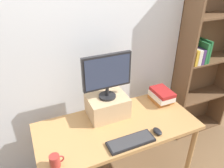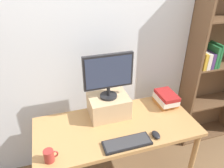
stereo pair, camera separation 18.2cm
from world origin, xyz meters
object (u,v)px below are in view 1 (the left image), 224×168
computer_mouse (157,131)px  book_stack (162,96)px  keyboard (131,142)px  bookshelf_unit (206,58)px  computer_monitor (107,74)px  coffee_mug (55,161)px  desk (117,131)px  riser_box (107,106)px

computer_mouse → book_stack: size_ratio=0.41×
keyboard → bookshelf_unit: bearing=24.7°
computer_monitor → book_stack: (0.62, -0.02, -0.38)m
coffee_mug → computer_monitor: bearing=35.2°
coffee_mug → keyboard: bearing=-1.5°
desk → coffee_mug: size_ratio=13.58×
riser_box → bookshelf_unit: bearing=7.5°
book_stack → bookshelf_unit: bearing=15.0°
riser_box → computer_monitor: bearing=-90.0°
bookshelf_unit → riser_box: (-1.37, -0.18, -0.19)m
computer_monitor → computer_mouse: computer_monitor is taller
bookshelf_unit → desk: bearing=-164.9°
bookshelf_unit → computer_monitor: (-1.37, -0.18, 0.15)m
riser_box → computer_mouse: 0.52m
desk → keyboard: (0.01, -0.25, 0.09)m
coffee_mug → bookshelf_unit: bearing=17.0°
bookshelf_unit → keyboard: (-1.34, -0.61, -0.28)m
desk → bookshelf_unit: 1.44m
computer_monitor → book_stack: bearing=-1.7°
desk → keyboard: keyboard is taller
computer_mouse → coffee_mug: 0.89m
desk → computer_monitor: size_ratio=3.26×
bookshelf_unit → riser_box: size_ratio=5.52×
computer_monitor → book_stack: computer_monitor is taller
bookshelf_unit → computer_monitor: 1.39m
keyboard → book_stack: bearing=35.1°
bookshelf_unit → keyboard: bookshelf_unit is taller
riser_box → computer_mouse: riser_box is taller
desk → bookshelf_unit: (1.35, 0.36, 0.38)m
keyboard → computer_mouse: bearing=2.2°
bookshelf_unit → coffee_mug: size_ratio=18.92×
desk → computer_mouse: size_ratio=14.29×
keyboard → coffee_mug: coffee_mug is taller
keyboard → riser_box: bearing=93.8°
bookshelf_unit → computer_mouse: 1.26m
desk → computer_mouse: 0.38m
bookshelf_unit → computer_monitor: bookshelf_unit is taller
computer_monitor → keyboard: 0.61m
keyboard → desk: bearing=92.1°
riser_box → computer_mouse: (0.30, -0.42, -0.08)m
book_stack → coffee_mug: (-1.21, -0.40, -0.02)m
desk → riser_box: size_ratio=3.96×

